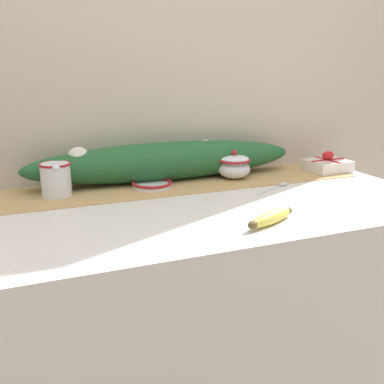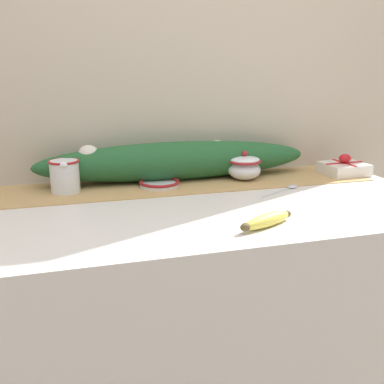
{
  "view_description": "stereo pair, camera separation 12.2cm",
  "coord_description": "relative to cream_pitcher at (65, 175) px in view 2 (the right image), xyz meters",
  "views": [
    {
      "loc": [
        -0.47,
        -1.14,
        1.25
      ],
      "look_at": [
        -0.04,
        -0.05,
        0.91
      ],
      "focal_mm": 40.0,
      "sensor_mm": 36.0,
      "label": 1
    },
    {
      "loc": [
        -0.36,
        -1.18,
        1.25
      ],
      "look_at": [
        -0.04,
        -0.05,
        0.91
      ],
      "focal_mm": 40.0,
      "sensor_mm": 36.0,
      "label": 2
    }
  ],
  "objects": [
    {
      "name": "gift_box",
      "position": [
        1.02,
        -0.03,
        -0.03
      ],
      "size": [
        0.16,
        0.14,
        0.08
      ],
      "rotation": [
        0.0,
        0.0,
        0.05
      ],
      "color": "silver",
      "rests_on": "countertop"
    },
    {
      "name": "back_wall",
      "position": [
        0.39,
        0.17,
        0.28
      ],
      "size": [
        2.28,
        0.04,
        2.4
      ],
      "primitive_type": "cube",
      "color": "beige",
      "rests_on": "ground_plane"
    },
    {
      "name": "countertop",
      "position": [
        0.39,
        -0.22,
        -0.49
      ],
      "size": [
        1.48,
        0.73,
        0.86
      ],
      "primitive_type": "cube",
      "color": "silver",
      "rests_on": "ground_plane"
    },
    {
      "name": "spoon",
      "position": [
        0.73,
        -0.15,
        -0.06
      ],
      "size": [
        0.17,
        0.1,
        0.01
      ],
      "rotation": [
        0.0,
        0.0,
        0.5
      ],
      "color": "silver",
      "rests_on": "countertop"
    },
    {
      "name": "table_runner",
      "position": [
        0.39,
        -0.0,
        -0.06
      ],
      "size": [
        1.36,
        0.27,
        0.0
      ],
      "primitive_type": "cube",
      "color": "tan",
      "rests_on": "countertop"
    },
    {
      "name": "small_dish",
      "position": [
        0.31,
        -0.01,
        -0.05
      ],
      "size": [
        0.14,
        0.14,
        0.02
      ],
      "color": "white",
      "rests_on": "countertop"
    },
    {
      "name": "poinsettia_garland",
      "position": [
        0.39,
        0.07,
        0.01
      ],
      "size": [
        1.0,
        0.15,
        0.14
      ],
      "color": "#235B2D",
      "rests_on": "countertop"
    },
    {
      "name": "cream_pitcher",
      "position": [
        0.0,
        0.0,
        0.0
      ],
      "size": [
        0.1,
        0.12,
        0.11
      ],
      "color": "white",
      "rests_on": "countertop"
    },
    {
      "name": "sugar_bowl",
      "position": [
        0.62,
        -0.0,
        -0.01
      ],
      "size": [
        0.12,
        0.12,
        0.11
      ],
      "color": "white",
      "rests_on": "countertop"
    },
    {
      "name": "banana",
      "position": [
        0.49,
        -0.47,
        -0.04
      ],
      "size": [
        0.18,
        0.1,
        0.03
      ],
      "rotation": [
        0.0,
        0.0,
        0.4
      ],
      "color": "#DBCC4C",
      "rests_on": "countertop"
    }
  ]
}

